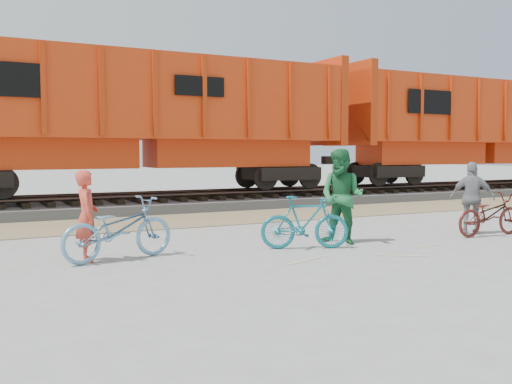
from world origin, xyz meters
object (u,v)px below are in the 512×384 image
bicycle_teal (305,222)px  person_solo (87,216)px  hopper_car_right (475,126)px  hopper_car_center (140,115)px  bicycle_blue (118,229)px  bicycle_maroon (490,214)px  person_man (342,196)px  person_woman (472,198)px

bicycle_teal → person_solo: bearing=104.2°
bicycle_teal → hopper_car_right: bearing=-35.5°
hopper_car_center → bicycle_blue: bearing=-108.6°
hopper_car_center → bicycle_maroon: bearing=-60.8°
bicycle_teal → bicycle_maroon: 4.53m
bicycle_maroon → person_man: person_man is taller
hopper_car_center → bicycle_teal: size_ratio=8.31×
bicycle_blue → person_man: 4.45m
bicycle_blue → bicycle_maroon: (7.93, -0.96, -0.06)m
bicycle_blue → bicycle_maroon: bearing=-110.3°
bicycle_blue → person_solo: 0.56m
person_solo → person_man: (4.92, -0.41, 0.18)m
bicycle_blue → person_solo: size_ratio=1.32×
hopper_car_center → bicycle_blue: size_ratio=6.88×
bicycle_blue → hopper_car_right: bearing=-78.5°
person_man → person_woman: person_man is taller
person_man → person_woman: (3.40, -0.24, -0.14)m
bicycle_maroon → person_woman: bearing=15.9°
bicycle_blue → person_woman: 7.85m
bicycle_maroon → person_man: 3.59m
bicycle_teal → person_man: bearing=-55.6°
bicycle_teal → bicycle_maroon: bearing=-72.5°
bicycle_teal → person_woman: (4.40, -0.04, 0.31)m
hopper_car_right → hopper_car_center: bearing=180.0°
bicycle_teal → bicycle_maroon: size_ratio=0.93×
person_solo → hopper_car_right: bearing=-58.0°
person_solo → bicycle_blue: bearing=-93.3°
person_woman → bicycle_teal: bearing=40.5°
bicycle_blue → bicycle_teal: size_ratio=1.21×
hopper_car_center → bicycle_teal: hopper_car_center is taller
hopper_car_right → person_solo: hopper_car_right is taller
hopper_car_center → person_solo: size_ratio=9.09×
hopper_car_right → person_woman: bearing=-138.5°
bicycle_teal → bicycle_maroon: bicycle_teal is taller
person_woman → bicycle_blue: bearing=37.0°
bicycle_maroon → person_woman: person_woman is taller
hopper_car_right → bicycle_teal: size_ratio=8.31×
bicycle_blue → bicycle_teal: (3.42, -0.51, -0.03)m
hopper_car_right → person_man: size_ratio=7.35×
hopper_car_right → bicycle_maroon: bearing=-137.0°
bicycle_maroon → person_man: bearing=81.5°
person_solo → hopper_car_center: bearing=-13.9°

